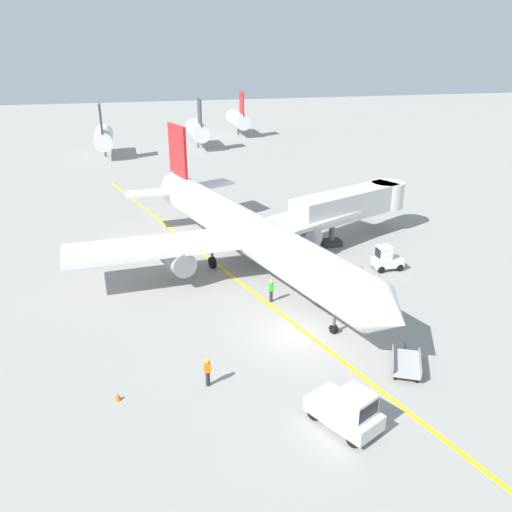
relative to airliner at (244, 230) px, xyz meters
name	(u,v)px	position (x,y,z in m)	size (l,w,h in m)	color
ground_plane	(298,335)	(0.97, -11.28, -3.42)	(300.00, 300.00, 0.00)	gray
taxi_line_yellow	(265,302)	(0.15, -6.28, -3.41)	(0.30, 80.00, 0.01)	yellow
airliner	(244,230)	(0.00, 0.00, 0.00)	(27.82, 34.73, 10.10)	white
jet_bridge	(357,203)	(11.96, 4.55, 0.12)	(12.86, 7.41, 4.85)	silver
pushback_tug	(347,410)	(0.52, -20.12, -2.42)	(3.32, 4.07, 2.20)	silver
baggage_tug_near_wing	(386,259)	(11.33, -3.09, -2.49)	(2.40, 1.33, 2.10)	silver
belt_loader_forward_hold	(334,290)	(5.14, -7.11, -2.64)	(4.67, 4.12, 2.59)	silver
baggage_cart_loaded	(406,363)	(5.73, -16.48, -2.95)	(2.68, 3.70, 0.94)	#A5A5A8
ground_crew_marshaller	(208,371)	(-5.50, -15.16, -2.51)	(0.36, 0.24, 1.70)	#26262D
ground_crew_wing_walker	(271,290)	(0.56, -6.34, -2.51)	(0.36, 0.24, 1.70)	#26262D
safety_cone_nose_left	(278,262)	(3.03, 0.12, -3.20)	(0.36, 0.36, 0.44)	orange
safety_cone_nose_right	(118,396)	(-10.30, -15.26, -3.20)	(0.36, 0.36, 0.44)	orange
safety_cone_wingtip_left	(361,266)	(9.39, -2.47, -3.20)	(0.36, 0.36, 0.44)	orange
safety_cone_wingtip_right	(105,256)	(-11.22, 5.04, -3.20)	(0.36, 0.36, 0.44)	orange
distant_aircraft_mid_left	(104,137)	(-11.89, 50.92, -0.20)	(3.00, 10.10, 8.80)	silver
distant_aircraft_mid_right	(198,130)	(4.18, 54.87, -0.20)	(3.00, 10.10, 8.80)	silver
distant_aircraft_far_right	(238,119)	(14.20, 66.87, -0.20)	(3.00, 10.10, 8.80)	silver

